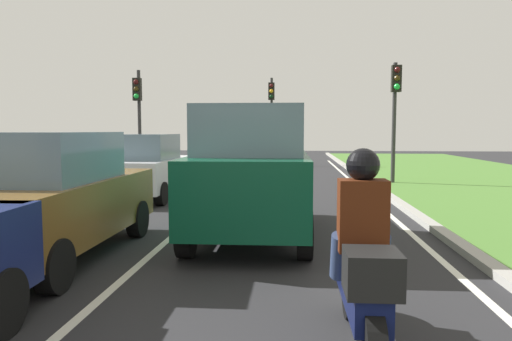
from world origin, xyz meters
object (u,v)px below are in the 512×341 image
(car_hatchback_far, at_px, (147,167))
(motorcycle, at_px, (362,288))
(rider_person, at_px, (362,214))
(traffic_light_far_median, at_px, (271,107))
(car_suv_ahead, at_px, (253,171))
(traffic_light_near_right, at_px, (395,100))
(traffic_light_overhead_left, at_px, (138,106))
(car_sedan_left_lane, at_px, (49,197))

(car_hatchback_far, height_order, motorcycle, car_hatchback_far)
(rider_person, bearing_deg, traffic_light_far_median, 94.44)
(car_hatchback_far, distance_m, rider_person, 9.82)
(car_hatchback_far, relative_size, motorcycle, 1.96)
(car_hatchback_far, bearing_deg, motorcycle, -60.99)
(car_hatchback_far, height_order, rider_person, car_hatchback_far)
(car_suv_ahead, distance_m, traffic_light_near_right, 9.47)
(car_hatchback_far, distance_m, traffic_light_far_median, 12.90)
(car_suv_ahead, bearing_deg, traffic_light_overhead_left, 117.39)
(car_sedan_left_lane, xyz_separation_m, traffic_light_overhead_left, (-2.72, 12.11, 1.95))
(car_suv_ahead, relative_size, traffic_light_overhead_left, 1.05)
(car_suv_ahead, relative_size, motorcycle, 2.38)
(motorcycle, xyz_separation_m, rider_person, (-0.00, 0.05, 0.62))
(traffic_light_overhead_left, relative_size, traffic_light_far_median, 0.93)
(car_suv_ahead, distance_m, car_hatchback_far, 5.49)
(traffic_light_near_right, bearing_deg, traffic_light_overhead_left, 167.86)
(car_sedan_left_lane, relative_size, traffic_light_near_right, 1.02)
(motorcycle, relative_size, traffic_light_overhead_left, 0.44)
(traffic_light_near_right, distance_m, traffic_light_far_median, 9.64)
(traffic_light_near_right, bearing_deg, traffic_light_far_median, 118.88)
(motorcycle, distance_m, traffic_light_overhead_left, 16.43)
(car_sedan_left_lane, height_order, traffic_light_near_right, traffic_light_near_right)
(car_suv_ahead, xyz_separation_m, rider_person, (1.30, -4.29, 0.02))
(rider_person, height_order, traffic_light_far_median, traffic_light_far_median)
(traffic_light_overhead_left, bearing_deg, traffic_light_far_median, 51.20)
(car_sedan_left_lane, relative_size, rider_person, 3.70)
(rider_person, xyz_separation_m, traffic_light_near_right, (2.90, 12.60, 1.73))
(traffic_light_far_median, bearing_deg, car_sedan_left_lane, -97.34)
(car_sedan_left_lane, distance_m, traffic_light_overhead_left, 12.57)
(rider_person, bearing_deg, car_suv_ahead, 106.50)
(traffic_light_overhead_left, bearing_deg, rider_person, -64.98)
(car_hatchback_far, distance_m, motorcycle, 9.86)
(traffic_light_far_median, bearing_deg, rider_person, -85.22)
(car_hatchback_far, xyz_separation_m, motorcycle, (4.61, -8.71, -0.31))
(motorcycle, height_order, traffic_light_overhead_left, traffic_light_overhead_left)
(rider_person, relative_size, traffic_light_overhead_left, 0.27)
(traffic_light_overhead_left, bearing_deg, car_suv_ahead, -61.88)
(car_sedan_left_lane, xyz_separation_m, traffic_light_far_median, (2.38, 18.46, 2.22))
(car_hatchback_far, bearing_deg, car_sedan_left_lane, -84.42)
(car_sedan_left_lane, bearing_deg, traffic_light_far_median, 82.46)
(rider_person, bearing_deg, traffic_light_near_right, 76.71)
(car_hatchback_far, bearing_deg, traffic_light_far_median, 78.16)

